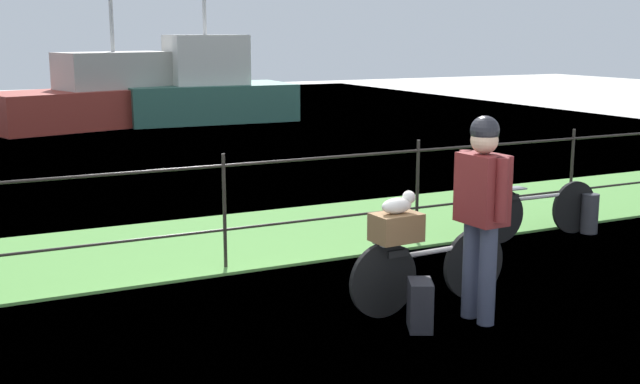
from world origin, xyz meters
The scene contains 13 objects.
ground_plane centered at (0.00, 0.00, 0.00)m, with size 60.00×60.00×0.00m, color beige.
grass_strip centered at (0.00, 3.13, 0.01)m, with size 27.00×2.40×0.03m, color #569342.
harbor_water centered at (0.00, 12.98, 0.00)m, with size 30.00×30.00×0.00m, color #426684.
iron_fence centered at (0.00, 2.13, 0.68)m, with size 18.04×0.04×1.17m.
bicycle_main centered at (1.17, 0.30, 0.34)m, with size 1.60×0.18×0.64m.
wooden_crate centered at (0.83, 0.28, 0.75)m, with size 0.39×0.27×0.23m, color brown.
terrier_dog centered at (0.85, 0.29, 0.94)m, with size 0.32×0.16×0.18m.
cyclist_person centered at (1.36, -0.14, 1.00)m, with size 0.28×0.54×1.68m.
backpack_on_paving centered at (0.83, -0.10, 0.20)m, with size 0.28×0.18×0.40m, color black.
mooring_bollard centered at (4.34, 1.63, 0.23)m, with size 0.20×0.20×0.47m, color #38383D.
bicycle_parked centered at (3.61, 1.73, 0.33)m, with size 1.69×0.17×0.62m.
moored_boat_near centered at (4.24, 15.34, 0.82)m, with size 4.47×2.53×3.86m.
moored_boat_far centered at (1.84, 15.38, 0.68)m, with size 6.56×3.55×3.44m.
Camera 1 is at (-2.56, -5.13, 2.32)m, focal length 44.82 mm.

